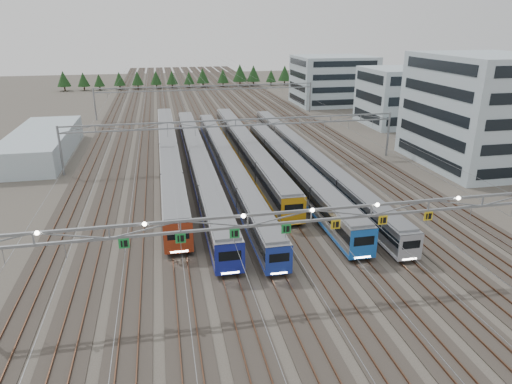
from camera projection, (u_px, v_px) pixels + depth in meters
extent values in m
plane|color=#47423A|center=(308.00, 288.00, 41.91)|extent=(400.00, 400.00, 0.00)
cube|color=#2D2823|center=(202.00, 106.00, 133.66)|extent=(54.00, 260.00, 0.08)
cube|color=brown|center=(112.00, 109.00, 128.72)|extent=(0.08, 260.00, 0.16)
cube|color=brown|center=(286.00, 103.00, 138.52)|extent=(0.08, 260.00, 0.16)
cube|color=brown|center=(200.00, 106.00, 133.48)|extent=(0.08, 260.00, 0.16)
cube|color=brown|center=(205.00, 106.00, 133.76)|extent=(0.08, 260.00, 0.16)
cube|color=black|center=(170.00, 164.00, 77.55)|extent=(2.54, 65.14, 0.38)
cube|color=#979A9F|center=(169.00, 153.00, 76.90)|extent=(2.99, 66.47, 3.37)
cube|color=black|center=(169.00, 151.00, 76.76)|extent=(3.05, 66.14, 1.02)
cube|color=maroon|center=(169.00, 161.00, 77.40)|extent=(3.04, 66.14, 0.37)
cube|color=slate|center=(168.00, 143.00, 76.28)|extent=(2.69, 65.14, 0.27)
cube|color=maroon|center=(178.00, 238.00, 46.45)|extent=(3.01, 0.12, 3.37)
cube|color=black|center=(178.00, 235.00, 46.28)|extent=(2.25, 0.10, 1.02)
cube|color=white|center=(179.00, 252.00, 46.91)|extent=(1.80, 0.06, 0.16)
cube|color=black|center=(199.00, 171.00, 73.99)|extent=(2.42, 65.97, 0.37)
cube|color=#979A9F|center=(198.00, 160.00, 73.37)|extent=(2.85, 67.32, 3.21)
cube|color=black|center=(198.00, 158.00, 73.24)|extent=(2.91, 66.98, 0.97)
cube|color=navy|center=(199.00, 168.00, 73.84)|extent=(2.90, 66.98, 0.36)
cube|color=slate|center=(198.00, 150.00, 72.78)|extent=(2.57, 65.97, 0.25)
cube|color=navy|center=(230.00, 259.00, 42.53)|extent=(2.87, 0.12, 3.21)
cube|color=black|center=(230.00, 256.00, 42.37)|extent=(2.14, 0.10, 0.97)
cube|color=white|center=(230.00, 273.00, 42.96)|extent=(1.71, 0.06, 0.15)
cube|color=black|center=(228.00, 172.00, 73.33)|extent=(2.22, 64.50, 0.34)
cube|color=#979A9F|center=(227.00, 162.00, 72.77)|extent=(2.61, 65.81, 2.93)
cube|color=black|center=(227.00, 160.00, 72.64)|extent=(2.67, 65.48, 0.88)
cube|color=#1C339B|center=(228.00, 170.00, 73.19)|extent=(2.66, 65.48, 0.33)
cube|color=slate|center=(227.00, 153.00, 72.22)|extent=(2.35, 64.50, 0.23)
cube|color=#1C339B|center=(279.00, 261.00, 42.61)|extent=(2.63, 0.12, 2.93)
cube|color=black|center=(279.00, 258.00, 42.46)|extent=(1.95, 0.10, 0.88)
cube|color=white|center=(279.00, 273.00, 43.00)|extent=(1.56, 0.06, 0.14)
cube|color=black|center=(247.00, 158.00, 80.71)|extent=(2.56, 57.69, 0.39)
cube|color=#979A9F|center=(247.00, 148.00, 80.05)|extent=(3.01, 58.87, 3.39)
cube|color=black|center=(247.00, 146.00, 79.91)|extent=(3.07, 58.58, 1.02)
cube|color=#C88911|center=(247.00, 156.00, 80.55)|extent=(3.06, 58.58, 0.38)
cube|color=slate|center=(247.00, 138.00, 79.43)|extent=(2.71, 57.69, 0.27)
cube|color=#C88911|center=(294.00, 211.00, 53.09)|extent=(3.03, 0.12, 3.39)
cube|color=black|center=(294.00, 208.00, 52.92)|extent=(2.26, 0.10, 1.02)
cube|color=white|center=(293.00, 223.00, 53.55)|extent=(1.81, 0.06, 0.16)
cube|color=black|center=(292.00, 180.00, 69.38)|extent=(2.45, 50.03, 0.37)
cube|color=#979A9F|center=(292.00, 169.00, 68.75)|extent=(2.88, 51.05, 3.24)
cube|color=black|center=(292.00, 167.00, 68.62)|extent=(2.94, 50.79, 0.98)
cube|color=blue|center=(292.00, 178.00, 69.23)|extent=(2.93, 50.79, 0.36)
cube|color=slate|center=(293.00, 158.00, 68.16)|extent=(2.59, 50.03, 0.26)
cube|color=blue|center=(364.00, 244.00, 45.38)|extent=(2.90, 0.12, 3.24)
cube|color=black|center=(364.00, 241.00, 45.22)|extent=(2.16, 0.10, 0.98)
cube|color=white|center=(363.00, 257.00, 45.81)|extent=(1.73, 0.06, 0.15)
cube|color=black|center=(306.00, 165.00, 76.93)|extent=(2.16, 66.64, 0.33)
cube|color=#979A9F|center=(306.00, 156.00, 76.38)|extent=(2.54, 68.00, 2.86)
cube|color=black|center=(306.00, 154.00, 76.26)|extent=(2.60, 67.66, 0.86)
cube|color=#9DA1AB|center=(306.00, 163.00, 76.80)|extent=(2.59, 67.66, 0.32)
cube|color=slate|center=(306.00, 147.00, 75.85)|extent=(2.29, 66.64, 0.23)
cube|color=#9DA1AB|center=(411.00, 248.00, 45.23)|extent=(2.56, 0.12, 2.86)
cube|color=black|center=(411.00, 245.00, 45.08)|extent=(1.91, 0.10, 0.86)
cube|color=white|center=(410.00, 259.00, 45.61)|extent=(1.52, 0.06, 0.14)
cube|color=gray|center=(311.00, 210.00, 39.20)|extent=(56.00, 0.22, 0.22)
cube|color=gray|center=(311.00, 221.00, 39.54)|extent=(56.00, 0.22, 0.22)
cube|color=#1C8C3A|center=(124.00, 243.00, 36.58)|extent=(0.85, 0.06, 0.85)
cube|color=#1C8C3A|center=(181.00, 238.00, 37.44)|extent=(0.85, 0.06, 0.85)
cube|color=#1C8C3A|center=(235.00, 233.00, 38.31)|extent=(0.85, 0.06, 0.85)
cube|color=#1C8C3A|center=(286.00, 229.00, 39.17)|extent=(0.85, 0.06, 0.85)
cube|color=gold|center=(336.00, 224.00, 40.04)|extent=(0.85, 0.06, 0.85)
cube|color=gold|center=(383.00, 220.00, 40.91)|extent=(0.85, 0.06, 0.85)
cube|color=gold|center=(428.00, 216.00, 41.77)|extent=(0.85, 0.06, 0.85)
cylinder|color=gray|center=(61.00, 151.00, 71.84)|extent=(0.36, 0.36, 8.00)
cylinder|color=gray|center=(388.00, 134.00, 82.61)|extent=(0.36, 0.36, 8.00)
cube|color=gray|center=(235.00, 120.00, 75.90)|extent=(56.00, 0.22, 0.22)
cube|color=gray|center=(236.00, 126.00, 76.25)|extent=(56.00, 0.22, 0.22)
cylinder|color=gray|center=(95.00, 104.00, 113.13)|extent=(0.36, 0.36, 8.00)
cylinder|color=gray|center=(310.00, 97.00, 123.91)|extent=(0.36, 0.36, 8.00)
cube|color=gray|center=(207.00, 86.00, 117.20)|extent=(56.00, 0.22, 0.22)
cube|color=gray|center=(207.00, 90.00, 117.55)|extent=(56.00, 0.22, 0.22)
cube|color=#A4BCC4|center=(482.00, 111.00, 75.89)|extent=(18.00, 22.00, 18.31)
cube|color=#A4BCC4|center=(396.00, 97.00, 107.69)|extent=(14.00, 16.00, 13.17)
cube|color=#A4BCC4|center=(333.00, 80.00, 135.56)|extent=(22.00, 18.00, 13.96)
cube|color=#A4BCC4|center=(42.00, 144.00, 83.30)|extent=(10.00, 30.00, 4.43)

